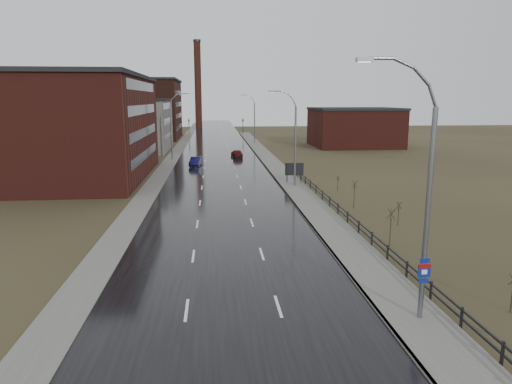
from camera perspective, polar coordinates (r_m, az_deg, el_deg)
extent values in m
plane|color=#2D2819|center=(20.12, -2.40, -19.41)|extent=(320.00, 320.00, 0.00)
cube|color=black|center=(77.93, -4.67, 3.90)|extent=(14.00, 300.00, 0.06)
cube|color=#595651|center=(54.06, 4.81, 0.57)|extent=(3.20, 180.00, 0.18)
cube|color=slate|center=(53.81, 3.22, 0.54)|extent=(0.16, 180.00, 0.18)
cube|color=#595651|center=(78.27, -10.70, 3.79)|extent=(2.40, 260.00, 0.12)
cube|color=#471914|center=(65.55, -23.43, 7.24)|extent=(22.00, 28.00, 13.00)
cube|color=black|center=(65.50, -23.92, 13.12)|extent=(22.44, 28.56, 0.50)
cube|color=black|center=(63.34, -13.67, 4.56)|extent=(0.06, 22.40, 1.20)
cube|color=black|center=(63.07, -13.80, 7.26)|extent=(0.06, 22.40, 1.20)
cube|color=black|center=(62.93, -13.94, 9.98)|extent=(0.06, 22.40, 1.20)
cube|color=black|center=(62.94, -14.07, 12.71)|extent=(0.06, 22.40, 1.20)
cube|color=slate|center=(96.92, -15.67, 7.96)|extent=(16.00, 20.00, 10.00)
cube|color=black|center=(96.78, -15.84, 11.06)|extent=(16.32, 20.40, 0.50)
cube|color=black|center=(95.96, -10.88, 6.95)|extent=(0.06, 16.00, 1.20)
cube|color=black|center=(95.78, -10.94, 8.73)|extent=(0.06, 16.00, 1.20)
cube|color=black|center=(95.69, -11.01, 10.53)|extent=(0.06, 16.00, 1.20)
cube|color=#331611|center=(127.22, -15.58, 9.84)|extent=(26.00, 24.00, 15.00)
cube|color=black|center=(127.28, -15.77, 13.33)|extent=(26.52, 24.48, 0.50)
cube|color=black|center=(125.79, -9.59, 8.03)|extent=(0.06, 19.20, 1.20)
cube|color=black|center=(125.65, -9.63, 9.40)|extent=(0.06, 19.20, 1.20)
cube|color=black|center=(125.58, -9.68, 10.77)|extent=(0.06, 19.20, 1.20)
cube|color=black|center=(125.59, -9.73, 12.13)|extent=(0.06, 19.20, 1.20)
cube|color=#471914|center=(104.19, 12.19, 7.79)|extent=(18.00, 16.00, 8.00)
cube|color=black|center=(104.02, 12.29, 10.13)|extent=(18.36, 16.32, 0.50)
cylinder|color=#331611|center=(167.38, -7.26, 13.04)|extent=(2.40, 2.40, 30.00)
cylinder|color=black|center=(168.50, -7.40, 18.25)|extent=(2.70, 2.70, 0.80)
cylinder|color=slate|center=(22.15, 20.60, -3.17)|extent=(0.24, 0.24, 10.00)
cylinder|color=slate|center=(21.42, 21.18, 11.10)|extent=(0.57, 0.14, 1.12)
cylinder|color=slate|center=(21.20, 19.99, 13.40)|extent=(0.91, 0.14, 0.91)
cylinder|color=slate|center=(20.91, 18.00, 15.06)|extent=(1.12, 0.14, 0.57)
cylinder|color=slate|center=(20.57, 15.47, 15.80)|extent=(1.15, 0.14, 0.14)
cube|color=slate|center=(20.32, 13.41, 15.82)|extent=(0.70, 0.28, 0.18)
cube|color=silver|center=(20.31, 13.40, 15.54)|extent=(0.50, 0.20, 0.04)
cube|color=navy|center=(22.60, 20.38, -8.03)|extent=(0.45, 0.04, 0.22)
cube|color=navy|center=(22.77, 20.29, -9.22)|extent=(0.60, 0.04, 0.65)
cube|color=maroon|center=(22.68, 20.35, -8.69)|extent=(0.60, 0.04, 0.20)
cube|color=navy|center=(22.94, 20.21, -10.39)|extent=(0.45, 0.04, 0.22)
cube|color=silver|center=(22.77, 20.31, -9.36)|extent=(0.26, 0.02, 0.22)
cylinder|color=slate|center=(54.38, 4.92, 5.60)|extent=(0.24, 0.24, 9.50)
cylinder|color=slate|center=(54.07, 4.84, 11.04)|extent=(0.51, 0.14, 0.98)
cylinder|color=slate|center=(53.99, 4.34, 11.80)|extent=(0.81, 0.14, 0.81)
cylinder|color=slate|center=(53.88, 3.59, 12.32)|extent=(0.98, 0.14, 0.51)
cylinder|color=slate|center=(53.76, 2.68, 12.51)|extent=(1.01, 0.14, 0.14)
cube|color=slate|center=(53.67, 1.93, 12.46)|extent=(0.70, 0.28, 0.18)
cube|color=silver|center=(53.66, 1.93, 12.36)|extent=(0.50, 0.20, 0.04)
cylinder|color=slate|center=(79.76, -10.55, 7.33)|extent=(0.24, 0.24, 9.50)
cylinder|color=slate|center=(79.55, -10.57, 11.03)|extent=(0.51, 0.14, 0.98)
cylinder|color=slate|center=(79.51, -10.24, 11.56)|extent=(0.81, 0.14, 0.81)
cylinder|color=slate|center=(79.46, -9.73, 11.92)|extent=(0.98, 0.14, 0.51)
cylinder|color=slate|center=(79.40, -9.11, 12.06)|extent=(1.01, 0.14, 0.14)
cube|color=slate|center=(79.36, -8.60, 12.04)|extent=(0.70, 0.28, 0.18)
cube|color=silver|center=(79.36, -8.60, 11.97)|extent=(0.50, 0.20, 0.04)
cylinder|color=slate|center=(107.81, -0.18, 8.57)|extent=(0.24, 0.24, 9.50)
cylinder|color=slate|center=(107.65, -0.28, 11.31)|extent=(0.51, 0.14, 0.98)
cylinder|color=slate|center=(107.61, -0.54, 11.69)|extent=(0.81, 0.14, 0.81)
cylinder|color=slate|center=(107.56, -0.92, 11.94)|extent=(0.98, 0.14, 0.51)
cylinder|color=slate|center=(107.50, -1.38, 12.03)|extent=(1.01, 0.14, 0.14)
cube|color=slate|center=(107.45, -1.75, 12.00)|extent=(0.70, 0.28, 0.18)
cube|color=silver|center=(107.45, -1.75, 11.94)|extent=(0.50, 0.20, 0.04)
cube|color=black|center=(21.24, 28.42, -17.40)|extent=(0.10, 0.10, 1.10)
cube|color=black|center=(23.49, 24.30, -14.18)|extent=(0.10, 0.10, 1.10)
cube|color=black|center=(25.89, 21.00, -11.49)|extent=(0.10, 0.10, 1.10)
cube|color=black|center=(28.40, 18.33, -9.24)|extent=(0.10, 0.10, 1.10)
cube|color=black|center=(31.00, 16.12, -7.35)|extent=(0.10, 0.10, 1.10)
cube|color=black|center=(33.67, 14.28, -5.74)|extent=(0.10, 0.10, 1.10)
cube|color=black|center=(36.38, 12.71, -4.36)|extent=(0.10, 0.10, 1.10)
cube|color=black|center=(39.14, 11.37, -3.18)|extent=(0.10, 0.10, 1.10)
cube|color=black|center=(41.94, 10.21, -2.15)|extent=(0.10, 0.10, 1.10)
cube|color=black|center=(44.76, 9.20, -1.25)|extent=(0.10, 0.10, 1.10)
cube|color=black|center=(47.60, 8.31, -0.46)|extent=(0.10, 0.10, 1.10)
cube|color=black|center=(50.46, 7.51, 0.25)|extent=(0.10, 0.10, 1.10)
cube|color=black|center=(53.33, 6.81, 0.88)|extent=(0.10, 0.10, 1.10)
cube|color=black|center=(56.22, 6.17, 1.44)|extent=(0.10, 0.10, 1.10)
cube|color=black|center=(59.12, 5.60, 1.95)|extent=(0.10, 0.10, 1.10)
cube|color=black|center=(62.03, 5.08, 2.41)|extent=(0.10, 0.10, 1.10)
cube|color=black|center=(38.58, 11.61, -2.79)|extent=(0.08, 53.00, 0.10)
cube|color=black|center=(38.68, 11.58, -3.36)|extent=(0.08, 53.00, 0.10)
cylinder|color=#382D23|center=(26.17, 29.35, -11.53)|extent=(0.08, 0.08, 1.48)
cylinder|color=#382D23|center=(33.85, 16.43, -4.88)|extent=(0.08, 0.08, 2.10)
cylinder|color=#382D23|center=(33.52, 16.64, -2.64)|extent=(0.04, 0.70, 0.83)
cylinder|color=#382D23|center=(33.55, 16.56, -2.62)|extent=(0.67, 0.26, 0.83)
cylinder|color=#382D23|center=(33.51, 16.48, -2.63)|extent=(0.39, 0.59, 0.84)
cylinder|color=#382D23|center=(33.46, 16.52, -2.65)|extent=(0.39, 0.59, 0.84)
cylinder|color=#382D23|center=(33.46, 16.62, -2.66)|extent=(0.67, 0.26, 0.83)
cylinder|color=#382D23|center=(39.67, 17.36, -2.97)|extent=(0.08, 0.08, 1.52)
cylinder|color=#382D23|center=(39.47, 17.51, -1.58)|extent=(0.04, 0.52, 0.60)
cylinder|color=#382D23|center=(39.50, 17.44, -1.57)|extent=(0.49, 0.20, 0.61)
cylinder|color=#382D23|center=(39.46, 17.37, -1.58)|extent=(0.30, 0.44, 0.62)
cylinder|color=#382D23|center=(39.40, 17.40, -1.60)|extent=(0.30, 0.44, 0.62)
cylinder|color=#382D23|center=(39.41, 17.49, -1.60)|extent=(0.49, 0.20, 0.61)
cylinder|color=#382D23|center=(44.80, 12.16, -0.73)|extent=(0.08, 0.08, 2.04)
cylinder|color=#382D23|center=(44.55, 12.29, 0.94)|extent=(0.04, 0.69, 0.81)
cylinder|color=#382D23|center=(44.59, 12.23, 0.95)|extent=(0.65, 0.25, 0.81)
cylinder|color=#382D23|center=(44.56, 12.17, 0.95)|extent=(0.39, 0.58, 0.82)
cylinder|color=#382D23|center=(44.50, 12.19, 0.93)|extent=(0.39, 0.58, 0.82)
cylinder|color=#382D23|center=(44.50, 12.27, 0.93)|extent=(0.65, 0.25, 0.81)
cylinder|color=#382D23|center=(53.11, 10.19, 0.82)|extent=(0.08, 0.08, 1.26)
cylinder|color=#382D23|center=(52.98, 10.27, 1.70)|extent=(0.04, 0.43, 0.51)
cylinder|color=#382D23|center=(53.02, 10.22, 1.70)|extent=(0.41, 0.17, 0.51)
cylinder|color=#382D23|center=(52.99, 10.17, 1.70)|extent=(0.25, 0.37, 0.52)
cylinder|color=#382D23|center=(52.93, 10.19, 1.69)|extent=(0.25, 0.37, 0.52)
cylinder|color=#382D23|center=(52.93, 10.25, 1.69)|extent=(0.41, 0.17, 0.51)
cube|color=black|center=(56.85, 3.90, 1.95)|extent=(0.10, 0.10, 1.80)
cube|color=black|center=(57.16, 5.65, 1.97)|extent=(0.10, 0.10, 1.80)
cube|color=silver|center=(56.80, 4.81, 2.88)|extent=(2.21, 0.08, 1.45)
cube|color=black|center=(56.75, 4.82, 2.87)|extent=(2.31, 0.04, 1.55)
cylinder|color=black|center=(137.64, -8.37, 8.19)|extent=(0.16, 0.16, 5.20)
imported|color=black|center=(137.54, -8.40, 9.09)|extent=(0.58, 2.73, 1.10)
sphere|color=#FF190C|center=(137.38, -8.41, 9.21)|extent=(0.18, 0.18, 0.18)
cylinder|color=black|center=(137.74, -1.64, 8.31)|extent=(0.16, 0.16, 5.20)
imported|color=black|center=(137.63, -1.65, 9.21)|extent=(0.58, 2.73, 1.10)
sphere|color=#FF190C|center=(137.47, -1.65, 9.33)|extent=(0.18, 0.18, 0.18)
imported|color=#0D0C3E|center=(72.04, -7.56, 3.75)|extent=(2.01, 4.45, 1.42)
imported|color=#490C10|center=(82.42, -2.41, 4.82)|extent=(2.20, 4.39, 1.43)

